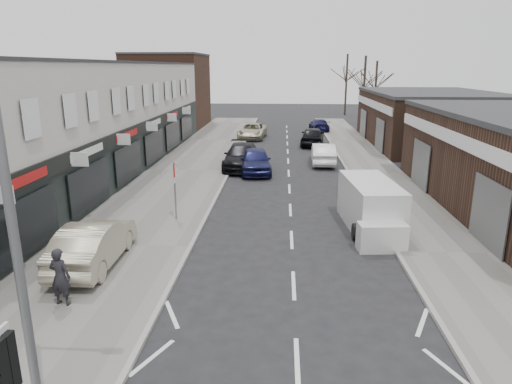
# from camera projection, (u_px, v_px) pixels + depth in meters

# --- Properties ---
(pavement_left) EXTENTS (5.50, 64.00, 0.12)m
(pavement_left) POSITION_uv_depth(u_px,v_px,m) (188.00, 171.00, 30.44)
(pavement_left) COLOR slate
(pavement_left) RESTS_ON ground
(pavement_right) EXTENTS (3.50, 64.00, 0.12)m
(pavement_right) POSITION_uv_depth(u_px,v_px,m) (377.00, 173.00, 29.73)
(pavement_right) COLOR slate
(pavement_right) RESTS_ON ground
(shop_terrace_left) EXTENTS (8.00, 41.00, 7.10)m
(shop_terrace_left) POSITION_uv_depth(u_px,v_px,m) (66.00, 122.00, 27.49)
(shop_terrace_left) COLOR beige
(shop_terrace_left) RESTS_ON ground
(brick_block_far) EXTENTS (8.00, 10.00, 8.00)m
(brick_block_far) POSITION_uv_depth(u_px,v_px,m) (169.00, 92.00, 51.91)
(brick_block_far) COLOR #442A1D
(brick_block_far) RESTS_ON ground
(right_unit_far) EXTENTS (10.00, 16.00, 4.50)m
(right_unit_far) POSITION_uv_depth(u_px,v_px,m) (429.00, 120.00, 40.31)
(right_unit_far) COLOR #3C261B
(right_unit_far) RESTS_ON ground
(tree_far_a) EXTENTS (3.60, 3.60, 8.00)m
(tree_far_a) POSITION_uv_depth(u_px,v_px,m) (362.00, 125.00, 54.58)
(tree_far_a) COLOR #382D26
(tree_far_a) RESTS_ON ground
(tree_far_b) EXTENTS (3.60, 3.60, 7.50)m
(tree_far_b) POSITION_uv_depth(u_px,v_px,m) (373.00, 120.00, 60.21)
(tree_far_b) COLOR #382D26
(tree_far_b) RESTS_ON ground
(tree_far_c) EXTENTS (3.60, 3.60, 8.50)m
(tree_far_c) POSITION_uv_depth(u_px,v_px,m) (345.00, 115.00, 66.16)
(tree_far_c) COLOR #382D26
(tree_far_c) RESTS_ON ground
(traffic_light) EXTENTS (0.28, 0.60, 3.10)m
(traffic_light) POSITION_uv_depth(u_px,v_px,m) (3.00, 381.00, 6.58)
(traffic_light) COLOR slate
(traffic_light) RESTS_ON pavement_left
(street_lamp) EXTENTS (2.23, 0.22, 8.00)m
(street_lamp) POSITION_uv_depth(u_px,v_px,m) (21.00, 210.00, 7.17)
(street_lamp) COLOR slate
(street_lamp) RESTS_ON pavement_left
(warning_sign) EXTENTS (0.12, 0.80, 2.70)m
(warning_sign) POSITION_uv_depth(u_px,v_px,m) (175.00, 174.00, 20.16)
(warning_sign) COLOR slate
(warning_sign) RESTS_ON pavement_left
(white_van) EXTENTS (2.27, 5.46, 2.07)m
(white_van) POSITION_uv_depth(u_px,v_px,m) (371.00, 207.00, 19.54)
(white_van) COLOR silver
(white_van) RESTS_ON ground
(sedan_on_pavement) EXTENTS (1.74, 4.73, 1.55)m
(sedan_on_pavement) POSITION_uv_depth(u_px,v_px,m) (94.00, 243.00, 15.78)
(sedan_on_pavement) COLOR #A79E85
(sedan_on_pavement) RESTS_ON pavement_left
(pedestrian) EXTENTS (0.69, 0.51, 1.74)m
(pedestrian) POSITION_uv_depth(u_px,v_px,m) (60.00, 277.00, 13.06)
(pedestrian) COLOR black
(pedestrian) RESTS_ON pavement_left
(parked_car_left_a) EXTENTS (2.41, 4.98, 1.64)m
(parked_car_left_a) POSITION_uv_depth(u_px,v_px,m) (255.00, 160.00, 30.03)
(parked_car_left_a) COLOR #161946
(parked_car_left_a) RESTS_ON ground
(parked_car_left_b) EXTENTS (2.35, 5.69, 1.65)m
(parked_car_left_b) POSITION_uv_depth(u_px,v_px,m) (242.00, 156.00, 31.37)
(parked_car_left_b) COLOR black
(parked_car_left_b) RESTS_ON ground
(parked_car_left_c) EXTENTS (2.79, 5.40, 1.46)m
(parked_car_left_c) POSITION_uv_depth(u_px,v_px,m) (252.00, 131.00, 44.38)
(parked_car_left_c) COLOR #B4AD90
(parked_car_left_c) RESTS_ON ground
(parked_car_right_a) EXTENTS (1.74, 4.61, 1.50)m
(parked_car_right_a) POSITION_uv_depth(u_px,v_px,m) (323.00, 154.00, 32.68)
(parked_car_right_a) COLOR white
(parked_car_right_a) RESTS_ON ground
(parked_car_right_b) EXTENTS (2.44, 5.02, 1.65)m
(parked_car_right_b) POSITION_uv_depth(u_px,v_px,m) (312.00, 136.00, 40.42)
(parked_car_right_b) COLOR black
(parked_car_right_b) RESTS_ON ground
(parked_car_right_c) EXTENTS (2.12, 4.65, 1.32)m
(parked_car_right_c) POSITION_uv_depth(u_px,v_px,m) (319.00, 125.00, 49.46)
(parked_car_right_c) COLOR #13123B
(parked_car_right_c) RESTS_ON ground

